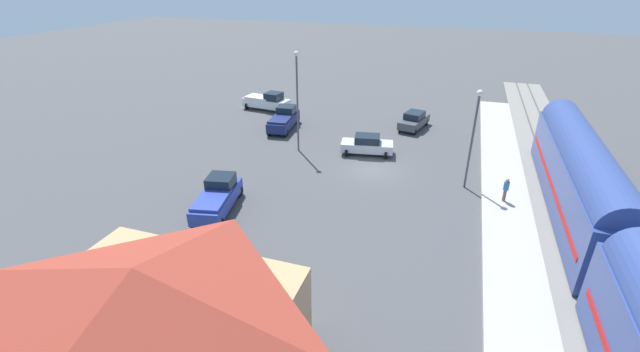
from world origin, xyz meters
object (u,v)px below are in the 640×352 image
at_px(pickup_navy, 284,119).
at_px(light_pole_near_platform, 474,128).
at_px(sedan_silver, 367,145).
at_px(sedan_charcoal, 414,120).
at_px(pickup_blue, 217,197).
at_px(light_pole_lot_center, 297,91).
at_px(station_building, 146,324).
at_px(pedestrian_on_platform, 506,188).
at_px(pickup_white, 267,101).

height_order(pickup_navy, light_pole_near_platform, light_pole_near_platform).
relative_size(sedan_silver, pickup_navy, 0.85).
distance_m(pickup_navy, light_pole_near_platform, 19.89).
bearing_deg(sedan_charcoal, sedan_silver, 69.53).
height_order(pickup_blue, light_pole_lot_center, light_pole_lot_center).
bearing_deg(light_pole_near_platform, sedan_charcoal, -65.99).
distance_m(pickup_navy, light_pole_lot_center, 7.50).
bearing_deg(station_building, sedan_silver, -96.33).
height_order(sedan_charcoal, sedan_silver, same).
relative_size(pickup_blue, light_pole_lot_center, 0.65).
height_order(station_building, light_pole_near_platform, light_pole_near_platform).
height_order(pickup_navy, light_pole_lot_center, light_pole_lot_center).
height_order(pickup_blue, light_pole_near_platform, light_pole_near_platform).
bearing_deg(pedestrian_on_platform, sedan_charcoal, -60.18).
bearing_deg(station_building, pickup_white, -71.94).
bearing_deg(pickup_navy, pickup_blue, 97.66).
bearing_deg(pickup_blue, sedan_charcoal, -116.30).
height_order(station_building, pedestrian_on_platform, station_building).
bearing_deg(sedan_silver, pickup_white, -33.35).
distance_m(station_building, pickup_white, 36.11).
height_order(pickup_blue, sedan_charcoal, pickup_blue).
relative_size(sedan_silver, pickup_white, 0.85).
distance_m(pedestrian_on_platform, sedan_silver, 12.46).
xyz_separation_m(sedan_charcoal, light_pole_lot_center, (9.08, 9.31, 4.55)).
xyz_separation_m(station_building, sedan_silver, (-2.79, -25.10, -1.95)).
relative_size(sedan_charcoal, pickup_navy, 0.86).
height_order(sedan_silver, pickup_white, pickup_white).
bearing_deg(light_pole_lot_center, sedan_silver, -169.08).
xyz_separation_m(station_building, pedestrian_on_platform, (-13.81, -19.32, -1.54)).
distance_m(pickup_blue, sedan_charcoal, 23.38).
relative_size(sedan_charcoal, sedan_silver, 1.01).
bearing_deg(pickup_white, sedan_charcoal, 176.50).
distance_m(station_building, light_pole_near_platform, 24.04).
xyz_separation_m(pickup_blue, light_pole_lot_center, (-1.28, -11.65, 4.40)).
relative_size(sedan_charcoal, pickup_white, 0.86).
bearing_deg(pickup_blue, sedan_silver, -119.73).
bearing_deg(pedestrian_on_platform, station_building, 54.44).
bearing_deg(pickup_navy, light_pole_near_platform, 156.81).
bearing_deg(pedestrian_on_platform, light_pole_lot_center, -15.14).
relative_size(station_building, light_pole_lot_center, 1.23).
bearing_deg(pickup_white, station_building, 108.06).
height_order(station_building, sedan_silver, station_building).
bearing_deg(pickup_navy, sedan_charcoal, -160.88).
bearing_deg(light_pole_near_platform, sedan_silver, -24.94).
xyz_separation_m(pickup_blue, sedan_charcoal, (-10.36, -20.96, -0.15)).
distance_m(pickup_blue, light_pole_lot_center, 12.52).
relative_size(pedestrian_on_platform, sedan_charcoal, 0.36).
xyz_separation_m(pickup_white, light_pole_lot_center, (-7.93, 10.35, 4.40)).
xyz_separation_m(pickup_blue, pickup_navy, (2.23, -16.60, 0.00)).
bearing_deg(pickup_navy, sedan_silver, 158.39).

